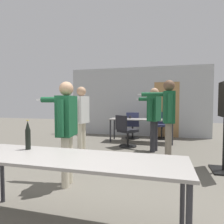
{
  "coord_description": "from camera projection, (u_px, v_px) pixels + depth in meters",
  "views": [
    {
      "loc": [
        1.04,
        -1.5,
        1.33
      ],
      "look_at": [
        -0.07,
        2.68,
        1.1
      ],
      "focal_mm": 32.0,
      "sensor_mm": 36.0,
      "label": 1
    }
  ],
  "objects": [
    {
      "name": "office_chair_mid_tucked",
      "position": [
        126.0,
        132.0,
        5.81
      ],
      "size": [
        0.67,
        0.68,
        0.93
      ],
      "rotation": [
        0.0,
        0.0,
        5.64
      ],
      "color": "black",
      "rests_on": "ground_plane"
    },
    {
      "name": "person_far_watching",
      "position": [
        66.0,
        123.0,
        3.12
      ],
      "size": [
        0.79,
        0.59,
        1.64
      ],
      "rotation": [
        0.0,
        0.0,
        1.69
      ],
      "color": "beige",
      "rests_on": "ground_plane"
    },
    {
      "name": "back_wall",
      "position": [
        138.0,
        102.0,
        7.74
      ],
      "size": [
        5.38,
        0.12,
        2.64
      ],
      "color": "#B2B5B7",
      "rests_on": "ground_plane"
    },
    {
      "name": "beer_bottle",
      "position": [
        28.0,
        136.0,
        2.36
      ],
      "size": [
        0.06,
        0.06,
        0.35
      ],
      "color": "black",
      "rests_on": "conference_table_near"
    },
    {
      "name": "drink_cup",
      "position": [
        130.0,
        117.0,
        6.74
      ],
      "size": [
        0.08,
        0.08,
        0.09
      ],
      "color": "#232328",
      "rests_on": "conference_table_far"
    },
    {
      "name": "conference_table_far",
      "position": [
        141.0,
        121.0,
        6.51
      ],
      "size": [
        2.06,
        0.65,
        0.76
      ],
      "color": "gray",
      "rests_on": "ground_plane"
    },
    {
      "name": "person_center_tall",
      "position": [
        81.0,
        114.0,
        4.77
      ],
      "size": [
        0.74,
        0.64,
        1.68
      ],
      "rotation": [
        0.0,
        0.0,
        1.45
      ],
      "color": "beige",
      "rests_on": "ground_plane"
    },
    {
      "name": "person_right_polo",
      "position": [
        154.0,
        113.0,
        5.27
      ],
      "size": [
        0.72,
        0.79,
        1.69
      ],
      "rotation": [
        0.0,
        0.0,
        1.27
      ],
      "color": "#28282D",
      "rests_on": "ground_plane"
    },
    {
      "name": "person_near_casual",
      "position": [
        168.0,
        112.0,
        4.32
      ],
      "size": [
        0.83,
        0.59,
        1.79
      ],
      "rotation": [
        0.0,
        0.0,
        1.66
      ],
      "color": "slate",
      "rests_on": "ground_plane"
    },
    {
      "name": "conference_table_near",
      "position": [
        70.0,
        163.0,
        2.05
      ],
      "size": [
        2.37,
        0.68,
        0.76
      ],
      "color": "gray",
      "rests_on": "ground_plane"
    },
    {
      "name": "office_chair_far_left",
      "position": [
        133.0,
        126.0,
        7.14
      ],
      "size": [
        0.52,
        0.58,
        0.95
      ],
      "rotation": [
        0.0,
        0.0,
        0.14
      ],
      "color": "black",
      "rests_on": "ground_plane"
    },
    {
      "name": "office_chair_far_right",
      "position": [
        161.0,
        126.0,
        7.2
      ],
      "size": [
        0.6,
        0.64,
        0.95
      ],
      "rotation": [
        0.0,
        0.0,
        3.49
      ],
      "color": "black",
      "rests_on": "ground_plane"
    }
  ]
}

